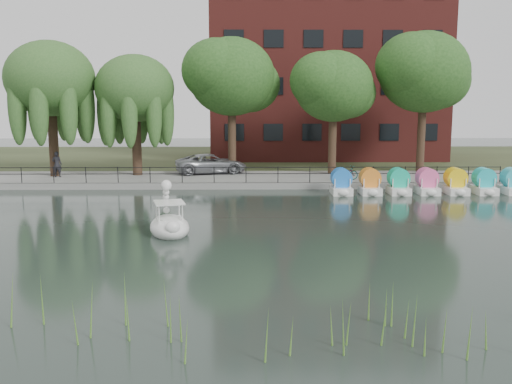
{
  "coord_description": "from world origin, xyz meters",
  "views": [
    {
      "loc": [
        0.15,
        -22.11,
        5.57
      ],
      "look_at": [
        0.5,
        4.0,
        1.3
      ],
      "focal_mm": 40.0,
      "sensor_mm": 36.0,
      "label": 1
    }
  ],
  "objects_px": {
    "swan_boat": "(169,223)",
    "bicycle": "(345,172)",
    "pedestrian": "(57,162)",
    "minivan": "(211,162)"
  },
  "relations": [
    {
      "from": "minivan",
      "to": "bicycle",
      "type": "height_order",
      "value": "minivan"
    },
    {
      "from": "bicycle",
      "to": "swan_boat",
      "type": "bearing_deg",
      "value": 130.94
    },
    {
      "from": "bicycle",
      "to": "pedestrian",
      "type": "distance_m",
      "value": 19.15
    },
    {
      "from": "pedestrian",
      "to": "swan_boat",
      "type": "distance_m",
      "value": 17.61
    },
    {
      "from": "swan_boat",
      "to": "bicycle",
      "type": "bearing_deg",
      "value": 39.74
    },
    {
      "from": "swan_boat",
      "to": "minivan",
      "type": "bearing_deg",
      "value": 73.33
    },
    {
      "from": "bicycle",
      "to": "swan_boat",
      "type": "xyz_separation_m",
      "value": [
        -9.57,
        -13.21,
        -0.43
      ]
    },
    {
      "from": "pedestrian",
      "to": "minivan",
      "type": "bearing_deg",
      "value": -170.93
    },
    {
      "from": "bicycle",
      "to": "swan_boat",
      "type": "relative_size",
      "value": 0.6
    },
    {
      "from": "swan_boat",
      "to": "pedestrian",
      "type": "bearing_deg",
      "value": 108.39
    }
  ]
}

